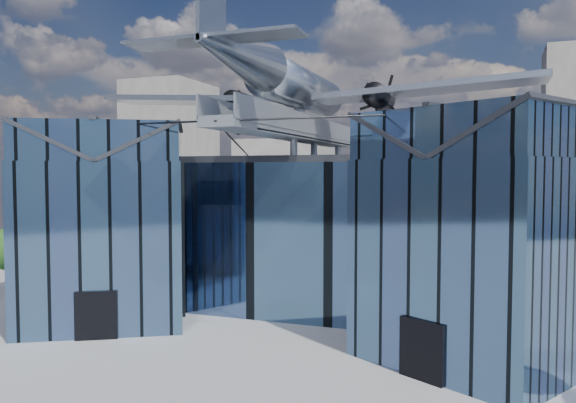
% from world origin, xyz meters
% --- Properties ---
extents(ground_plane, '(120.00, 120.00, 0.00)m').
position_xyz_m(ground_plane, '(0.00, 0.00, 0.00)').
color(ground_plane, gray).
extents(museum, '(32.88, 24.50, 17.60)m').
position_xyz_m(museum, '(0.00, 5.82, 5.54)').
color(museum, '#415F86').
rests_on(museum, ground).
extents(bg_towers, '(77.00, 24.50, 26.00)m').
position_xyz_m(bg_towers, '(1.45, 50.49, 10.01)').
color(bg_towers, gray).
rests_on(bg_towers, ground).
extents(tree_plaza_w, '(3.61, 3.61, 4.82)m').
position_xyz_m(tree_plaza_w, '(-22.04, 2.61, 3.26)').
color(tree_plaza_w, '#352115').
rests_on(tree_plaza_w, ground).
extents(tree_side_w, '(3.64, 3.64, 4.79)m').
position_xyz_m(tree_side_w, '(-19.25, 9.77, 3.24)').
color(tree_side_w, '#352115').
rests_on(tree_side_w, ground).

